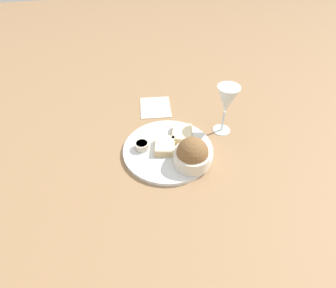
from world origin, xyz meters
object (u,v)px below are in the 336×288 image
Objects in this scene: salad_bowl at (192,155)px; napkin at (155,107)px; sauce_ramekin at (142,145)px; cheese_toast_near at (182,134)px; wine_glass at (227,101)px; cheese_toast_far at (165,145)px.

napkin is (0.34, 0.06, -0.05)m from salad_bowl.
napkin is at bearing -19.50° from sauce_ramekin.
wine_glass is at bearing -83.08° from cheese_toast_near.
wine_glass is (0.05, -0.30, 0.10)m from sauce_ramekin.
salad_bowl is at bearing -170.09° from napkin.
salad_bowl is 1.09× the size of cheese_toast_near.
wine_glass is at bearing -80.25° from sauce_ramekin.
cheese_toast_near is at bearing -77.26° from sauce_ramekin.
cheese_toast_near and cheese_toast_far have the same top height.
wine_glass is at bearing -131.53° from napkin.
salad_bowl is at bearing -139.62° from cheese_toast_far.
cheese_toast_near is 1.14× the size of cheese_toast_far.
sauce_ramekin is 0.26m from napkin.
cheese_toast_far is at bearing -100.44° from sauce_ramekin.
sauce_ramekin is 0.08m from cheese_toast_far.
cheese_toast_near is (0.03, -0.15, -0.00)m from sauce_ramekin.
cheese_toast_near is at bearing -56.47° from cheese_toast_far.
salad_bowl is 2.53× the size of sauce_ramekin.
sauce_ramekin is 0.49× the size of cheese_toast_far.
wine_glass reaches higher than napkin.
cheese_toast_near reaches higher than napkin.
salad_bowl is 0.11m from cheese_toast_far.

